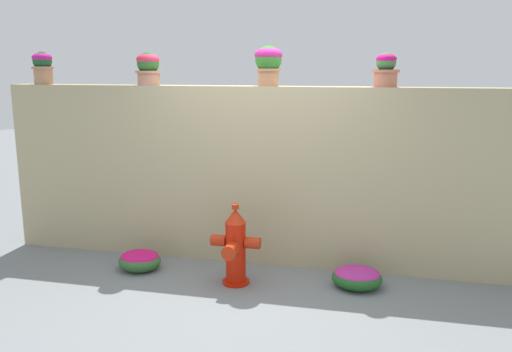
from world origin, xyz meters
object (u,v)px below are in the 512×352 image
(flower_bush_left, at_px, (357,277))
(potted_plant_0, at_px, (43,66))
(potted_plant_2, at_px, (268,62))
(fire_hydrant, at_px, (235,248))
(potted_plant_3, at_px, (386,69))
(potted_plant_1, at_px, (148,67))
(flower_bush_right, at_px, (140,260))

(flower_bush_left, bearing_deg, potted_plant_0, 172.19)
(potted_plant_2, bearing_deg, fire_hydrant, -103.69)
(potted_plant_0, height_order, fire_hydrant, potted_plant_0)
(potted_plant_3, distance_m, fire_hydrant, 2.45)
(potted_plant_0, xyz_separation_m, potted_plant_3, (4.04, 0.05, -0.03))
(potted_plant_1, height_order, potted_plant_3, potted_plant_1)
(flower_bush_left, bearing_deg, flower_bush_right, -178.50)
(flower_bush_right, bearing_deg, flower_bush_left, 1.50)
(potted_plant_1, xyz_separation_m, flower_bush_right, (0.07, -0.59, -2.12))
(potted_plant_0, bearing_deg, potted_plant_1, -0.12)
(potted_plant_3, bearing_deg, potted_plant_2, -179.00)
(fire_hydrant, height_order, flower_bush_right, fire_hydrant)
(potted_plant_3, bearing_deg, flower_bush_right, -166.11)
(potted_plant_2, relative_size, potted_plant_3, 1.22)
(potted_plant_1, relative_size, fire_hydrant, 0.43)
(potted_plant_3, bearing_deg, fire_hydrant, -151.60)
(potted_plant_1, bearing_deg, fire_hydrant, -30.66)
(fire_hydrant, distance_m, flower_bush_right, 1.19)
(flower_bush_right, bearing_deg, potted_plant_0, 157.79)
(flower_bush_left, distance_m, flower_bush_right, 2.40)
(potted_plant_1, xyz_separation_m, potted_plant_3, (2.66, 0.05, -0.02))
(potted_plant_0, height_order, potted_plant_1, potted_plant_0)
(potted_plant_0, bearing_deg, potted_plant_2, 0.61)
(potted_plant_0, bearing_deg, flower_bush_left, -7.81)
(potted_plant_0, xyz_separation_m, potted_plant_1, (1.37, -0.00, -0.02))
(flower_bush_right, bearing_deg, potted_plant_1, 96.82)
(potted_plant_0, height_order, flower_bush_right, potted_plant_0)
(potted_plant_3, xyz_separation_m, flower_bush_left, (-0.19, -0.58, -2.10))
(flower_bush_left, bearing_deg, potted_plant_3, 71.48)
(potted_plant_1, distance_m, fire_hydrant, 2.32)
(potted_plant_2, relative_size, flower_bush_left, 0.83)
(potted_plant_2, bearing_deg, potted_plant_1, -178.69)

